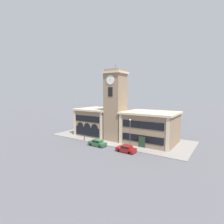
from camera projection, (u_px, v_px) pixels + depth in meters
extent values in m
plane|color=#56565B|center=(103.00, 145.00, 40.29)|extent=(300.00, 300.00, 0.00)
cube|color=gray|center=(120.00, 138.00, 46.40)|extent=(36.36, 14.80, 0.15)
cube|color=#897056|center=(115.00, 108.00, 43.74)|extent=(4.36, 4.36, 16.65)
cube|color=beige|center=(115.00, 73.00, 42.84)|extent=(5.06, 5.06, 0.45)
cube|color=#897056|center=(115.00, 71.00, 42.78)|extent=(4.01, 4.01, 0.60)
cylinder|color=#4C4C51|center=(115.00, 67.00, 42.69)|extent=(0.10, 0.10, 1.20)
cylinder|color=silver|center=(110.00, 80.00, 41.19)|extent=(2.19, 0.10, 2.19)
cylinder|color=black|center=(110.00, 80.00, 41.13)|extent=(0.17, 0.04, 0.17)
cylinder|color=silver|center=(108.00, 81.00, 44.26)|extent=(0.10, 2.19, 2.19)
cylinder|color=black|center=(108.00, 81.00, 44.30)|extent=(0.04, 0.17, 0.17)
cube|color=black|center=(110.00, 92.00, 41.49)|extent=(1.22, 0.10, 2.20)
cube|color=#897056|center=(99.00, 122.00, 50.63)|extent=(10.10, 9.75, 7.15)
cube|color=beige|center=(98.00, 109.00, 50.23)|extent=(10.80, 10.45, 0.45)
cube|color=beige|center=(75.00, 123.00, 49.15)|extent=(0.70, 0.16, 7.15)
cube|color=beige|center=(101.00, 126.00, 43.96)|extent=(0.70, 0.16, 7.15)
cube|color=black|center=(87.00, 119.00, 46.40)|extent=(8.28, 0.10, 1.57)
cube|color=black|center=(87.00, 131.00, 46.77)|extent=(8.08, 0.10, 2.29)
cylinder|color=black|center=(80.00, 126.00, 48.03)|extent=(2.22, 0.06, 2.22)
cylinder|color=black|center=(87.00, 127.00, 46.64)|extent=(2.22, 0.06, 2.22)
cylinder|color=black|center=(94.00, 128.00, 45.24)|extent=(2.22, 0.06, 2.22)
cube|color=#897056|center=(151.00, 128.00, 41.87)|extent=(11.70, 9.75, 7.08)
cube|color=beige|center=(151.00, 113.00, 41.47)|extent=(12.40, 10.45, 0.45)
cube|color=beige|center=(120.00, 129.00, 40.83)|extent=(0.70, 0.16, 7.08)
cube|color=beige|center=(168.00, 135.00, 34.75)|extent=(0.70, 0.16, 7.08)
cube|color=black|center=(142.00, 125.00, 37.64)|extent=(9.59, 0.10, 1.56)
cube|color=#1E3823|center=(142.00, 142.00, 38.04)|extent=(1.50, 0.12, 2.55)
cube|color=black|center=(142.00, 139.00, 37.96)|extent=(9.59, 0.10, 1.58)
cube|color=#285633|center=(97.00, 144.00, 39.49)|extent=(4.25, 1.87, 0.75)
cube|color=#285633|center=(98.00, 141.00, 39.33)|extent=(2.05, 1.65, 0.56)
cube|color=black|center=(98.00, 141.00, 39.33)|extent=(1.97, 1.68, 0.42)
cylinder|color=black|center=(91.00, 144.00, 39.62)|extent=(0.65, 0.23, 0.65)
cylinder|color=black|center=(95.00, 143.00, 40.90)|extent=(0.65, 0.23, 0.65)
cylinder|color=black|center=(100.00, 146.00, 38.13)|extent=(0.65, 0.23, 0.65)
cylinder|color=black|center=(104.00, 145.00, 39.42)|extent=(0.65, 0.23, 0.65)
cube|color=maroon|center=(126.00, 150.00, 35.37)|extent=(4.04, 1.93, 0.72)
cube|color=maroon|center=(127.00, 147.00, 35.21)|extent=(1.95, 1.70, 0.51)
cube|color=black|center=(127.00, 147.00, 35.21)|extent=(1.88, 1.74, 0.38)
cylinder|color=black|center=(119.00, 151.00, 35.43)|extent=(0.63, 0.23, 0.63)
cylinder|color=black|center=(123.00, 148.00, 36.76)|extent=(0.63, 0.23, 0.63)
cylinder|color=black|center=(129.00, 153.00, 34.02)|extent=(0.63, 0.23, 0.63)
cylinder|color=black|center=(133.00, 151.00, 35.35)|extent=(0.63, 0.23, 0.63)
cylinder|color=#4C4C51|center=(130.00, 135.00, 37.00)|extent=(0.12, 0.12, 5.99)
sphere|color=silver|center=(130.00, 120.00, 36.66)|extent=(0.36, 0.36, 0.36)
cylinder|color=black|center=(84.00, 138.00, 43.80)|extent=(0.18, 0.18, 0.90)
sphere|color=black|center=(84.00, 136.00, 43.75)|extent=(0.16, 0.16, 0.16)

